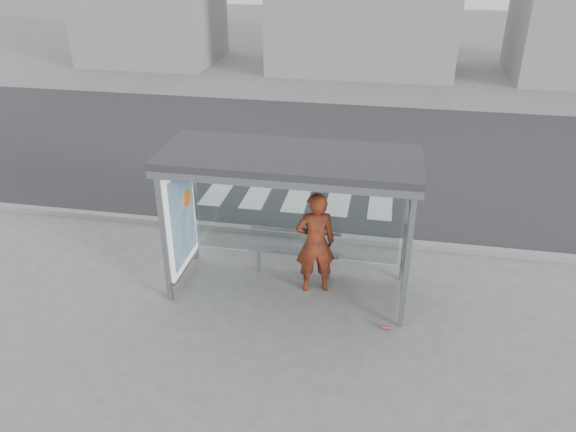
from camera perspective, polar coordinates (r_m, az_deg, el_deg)
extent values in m
plane|color=slate|center=(10.30, 0.11, -7.41)|extent=(80.00, 80.00, 0.00)
cube|color=#2C2C2F|center=(16.48, 4.59, 6.43)|extent=(30.00, 10.00, 0.01)
cube|color=gray|center=(11.90, 1.83, -1.89)|extent=(30.00, 0.18, 0.12)
cube|color=silver|center=(14.67, -6.30, 3.61)|extent=(0.55, 3.00, 0.00)
cube|color=silver|center=(14.42, -2.49, 3.33)|extent=(0.55, 3.00, 0.00)
cube|color=silver|center=(14.25, 1.44, 3.03)|extent=(0.55, 3.00, 0.00)
cube|color=silver|center=(14.14, 5.45, 2.71)|extent=(0.55, 3.00, 0.00)
cube|color=silver|center=(14.10, 9.49, 2.37)|extent=(0.55, 3.00, 0.00)
cube|color=gray|center=(9.59, -12.51, -2.19)|extent=(0.08, 0.08, 2.50)
cube|color=gray|center=(8.93, 12.04, -4.55)|extent=(0.08, 0.08, 2.50)
cube|color=gray|center=(10.74, -9.75, 1.43)|extent=(0.08, 0.08, 2.50)
cube|color=gray|center=(10.15, 12.03, -0.41)|extent=(0.08, 0.08, 2.50)
cube|color=#2D2D30|center=(9.09, 0.12, 5.95)|extent=(4.25, 1.65, 0.12)
cube|color=gray|center=(8.44, -0.82, 3.40)|extent=(4.25, 0.06, 0.18)
cube|color=white|center=(10.23, 0.83, 0.79)|extent=(3.80, 0.02, 2.00)
cube|color=white|center=(10.13, -11.07, -0.03)|extent=(0.15, 1.25, 2.00)
cube|color=teal|center=(10.10, -10.62, -0.07)|extent=(0.01, 1.10, 1.70)
cylinder|color=orange|center=(10.20, -10.21, 1.81)|extent=(0.02, 0.32, 0.32)
cube|color=white|center=(9.51, 12.06, -2.09)|extent=(0.03, 1.25, 2.00)
cube|color=beige|center=(9.50, 11.94, -1.40)|extent=(0.03, 0.86, 1.16)
cube|color=gray|center=(26.57, 7.68, 19.90)|extent=(8.00, 5.00, 5.00)
imported|color=orange|center=(9.81, 2.78, -2.74)|extent=(0.80, 0.64, 1.93)
cube|color=slate|center=(10.41, 0.56, -3.60)|extent=(1.70, 0.21, 0.05)
cylinder|color=slate|center=(10.67, -2.96, -4.51)|extent=(0.07, 0.07, 0.50)
cylinder|color=slate|center=(10.48, 4.14, -5.21)|extent=(0.07, 0.07, 0.50)
cube|color=slate|center=(10.41, 0.75, -1.51)|extent=(1.70, 0.04, 0.06)
cylinder|color=#E2427A|center=(9.49, 9.94, -11.12)|extent=(0.14, 0.08, 0.07)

